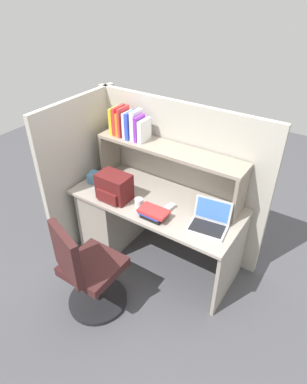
{
  "coord_description": "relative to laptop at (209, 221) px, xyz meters",
  "views": [
    {
      "loc": [
        1.34,
        -2.07,
        2.5
      ],
      "look_at": [
        0.0,
        -0.05,
        0.85
      ],
      "focal_mm": 30.87,
      "sensor_mm": 36.0,
      "label": 1
    }
  ],
  "objects": [
    {
      "name": "ground_plane",
      "position": [
        -0.56,
        0.07,
        -0.78
      ],
      "size": [
        8.0,
        8.0,
        0.0
      ],
      "primitive_type": "plane",
      "color": "#4C4C51"
    },
    {
      "name": "desk",
      "position": [
        -0.95,
        0.07,
        -0.38
      ],
      "size": [
        1.6,
        0.7,
        0.73
      ],
      "color": "#AAA093",
      "rests_on": "ground_plane"
    },
    {
      "name": "cubicle_partition_rear",
      "position": [
        -0.56,
        0.45,
        -0.01
      ],
      "size": [
        1.84,
        0.05,
        1.55
      ],
      "primitive_type": "cube",
      "color": "#B2ADA0",
      "rests_on": "ground_plane"
    },
    {
      "name": "cubicle_partition_left",
      "position": [
        -1.41,
        0.02,
        -0.01
      ],
      "size": [
        0.05,
        1.06,
        1.55
      ],
      "primitive_type": "cube",
      "color": "#B2ADA0",
      "rests_on": "ground_plane"
    },
    {
      "name": "overhead_hutch",
      "position": [
        -0.56,
        0.27,
        0.3
      ],
      "size": [
        1.44,
        0.28,
        0.45
      ],
      "color": "gray",
      "rests_on": "desk"
    },
    {
      "name": "reference_books_on_shelf",
      "position": [
        -1.0,
        0.26,
        0.52
      ],
      "size": [
        0.38,
        0.19,
        0.28
      ],
      "color": "yellow",
      "rests_on": "overhead_hutch"
    },
    {
      "name": "laptop",
      "position": [
        0.0,
        0.0,
        0.0
      ],
      "size": [
        0.34,
        0.3,
        0.22
      ],
      "color": "#B7BABF",
      "rests_on": "desk"
    },
    {
      "name": "backpack",
      "position": [
        -0.9,
        -0.12,
        0.07
      ],
      "size": [
        0.3,
        0.23,
        0.25
      ],
      "color": "#591919",
      "rests_on": "desk"
    },
    {
      "name": "computer_mouse",
      "position": [
        -0.39,
        0.03,
        -0.03
      ],
      "size": [
        0.07,
        0.11,
        0.03
      ],
      "primitive_type": "cube",
      "rotation": [
        0.0,
        0.0,
        -0.09
      ],
      "color": "silver",
      "rests_on": "desk"
    },
    {
      "name": "paper_cup",
      "position": [
        -0.64,
        -0.1,
        -0.01
      ],
      "size": [
        0.08,
        0.08,
        0.08
      ],
      "primitive_type": "cylinder",
      "color": "white",
      "rests_on": "desk"
    },
    {
      "name": "tissue_box",
      "position": [
        -1.19,
        0.01,
        -0.0
      ],
      "size": [
        0.24,
        0.17,
        0.1
      ],
      "primitive_type": "cube",
      "rotation": [
        0.0,
        0.0,
        0.23
      ],
      "color": "teal",
      "rests_on": "desk"
    },
    {
      "name": "desk_book_stack",
      "position": [
        -0.45,
        -0.15,
        -0.01
      ],
      "size": [
        0.25,
        0.17,
        0.08
      ],
      "color": "black",
      "rests_on": "desk"
    },
    {
      "name": "office_chair",
      "position": [
        -0.72,
        -0.74,
        -0.39
      ],
      "size": [
        0.52,
        0.54,
        0.93
      ],
      "rotation": [
        0.0,
        0.0,
        2.81
      ],
      "color": "black",
      "rests_on": "ground_plane"
    }
  ]
}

